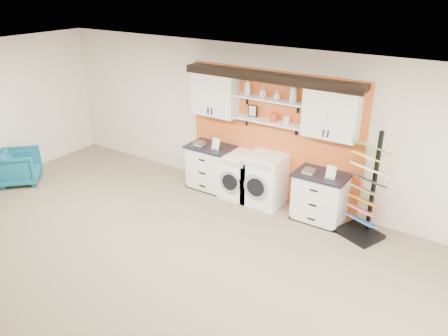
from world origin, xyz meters
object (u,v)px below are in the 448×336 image
Objects in this scene: dryer at (265,180)px; sample_rack at (364,205)px; base_cabinet_right at (320,197)px; base_cabinet_left at (211,167)px; armchair at (20,167)px; washer at (240,175)px.

sample_rack is at bearing -2.96° from dryer.
sample_rack is (1.84, -0.10, 0.07)m from dryer.
dryer is (-1.06, -0.00, 0.04)m from base_cabinet_right.
base_cabinet_left is 2.26m from base_cabinet_right.
armchair is (-6.41, -1.86, -0.21)m from sample_rack.
dryer is at bearing -161.33° from sample_rack.
dryer reaches higher than armchair.
base_cabinet_right is at bearing -165.59° from sample_rack.
sample_rack is at bearing -2.29° from washer.
armchair is (-3.37, -1.96, -0.10)m from base_cabinet_left.
sample_rack is (0.78, -0.10, 0.12)m from base_cabinet_right.
sample_rack is (2.39, -0.10, 0.12)m from washer.
base_cabinet_right is (2.26, 0.00, -0.01)m from base_cabinet_left.
washer reaches higher than armchair.
washer is at bearing -0.30° from base_cabinet_left.
base_cabinet_left is at bearing -105.07° from armchair.
dryer reaches higher than washer.
base_cabinet_left is at bearing 179.84° from dryer.
washer is 1.15× the size of armchair.
sample_rack is 2.35× the size of armchair.
base_cabinet_left is at bearing -180.00° from base_cabinet_right.
sample_rack is (3.04, -0.10, 0.11)m from base_cabinet_left.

